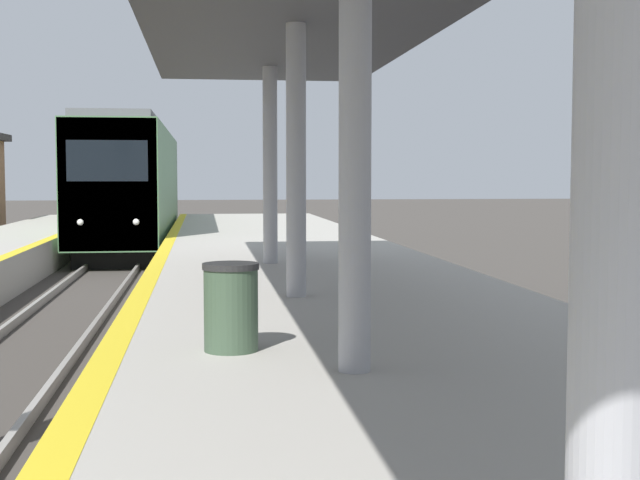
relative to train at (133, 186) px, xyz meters
name	(u,v)px	position (x,y,z in m)	size (l,w,h in m)	color
train	(133,186)	(0.00, 0.00, 0.00)	(2.69, 18.08, 4.48)	black
trash_bin	(231,307)	(2.82, -24.87, -0.94)	(0.56, 0.56, 0.86)	#384C38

